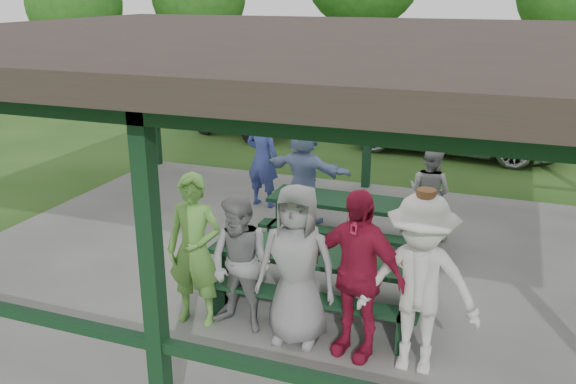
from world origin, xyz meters
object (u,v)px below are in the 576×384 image
at_px(picnic_table_near, 318,273).
at_px(contestant_white_fedora, 419,285).
at_px(picnic_table_far, 348,217).
at_px(pickup_truck, 459,123).
at_px(contestant_grey_left, 241,265).
at_px(contestant_grey_mid, 297,265).
at_px(contestant_green, 195,250).
at_px(spectator_grey, 430,192).
at_px(spectator_blue, 263,158).
at_px(spectator_lblue, 304,173).
at_px(contestant_red, 356,274).
at_px(farm_trailer, 248,110).

xyz_separation_m(picnic_table_near, contestant_white_fedora, (1.33, -0.84, 0.48)).
height_order(picnic_table_far, contestant_white_fedora, contestant_white_fedora).
bearing_deg(pickup_truck, picnic_table_near, -179.00).
height_order(picnic_table_far, contestant_grey_left, contestant_grey_left).
relative_size(picnic_table_far, contestant_grey_left, 1.49).
distance_m(contestant_grey_left, contestant_grey_mid, 0.68).
height_order(picnic_table_far, contestant_green, contestant_green).
height_order(picnic_table_far, pickup_truck, pickup_truck).
distance_m(contestant_white_fedora, pickup_truck, 9.82).
relative_size(contestant_white_fedora, spectator_grey, 1.33).
distance_m(picnic_table_far, contestant_green, 3.02).
relative_size(contestant_white_fedora, pickup_truck, 0.38).
relative_size(contestant_grey_left, spectator_blue, 0.91).
distance_m(contestant_grey_left, spectator_lblue, 3.56).
bearing_deg(contestant_white_fedora, spectator_lblue, 123.07).
relative_size(spectator_blue, spectator_grey, 1.20).
distance_m(contestant_grey_mid, contestant_red, 0.67).
height_order(contestant_white_fedora, pickup_truck, contestant_white_fedora).
bearing_deg(picnic_table_near, spectator_blue, 122.66).
bearing_deg(pickup_truck, spectator_lblue, 168.71).
relative_size(picnic_table_near, picnic_table_far, 1.09).
height_order(contestant_white_fedora, spectator_grey, contestant_white_fedora).
relative_size(contestant_grey_left, pickup_truck, 0.31).
bearing_deg(spectator_blue, spectator_grey, -177.78).
relative_size(contestant_green, contestant_red, 0.97).
height_order(picnic_table_near, contestant_grey_left, contestant_grey_left).
height_order(contestant_green, spectator_grey, contestant_green).
xyz_separation_m(contestant_grey_left, spectator_lblue, (-0.47, 3.53, 0.04)).
xyz_separation_m(spectator_blue, spectator_grey, (3.02, -0.44, -0.15)).
height_order(contestant_grey_mid, farm_trailer, contestant_grey_mid).
xyz_separation_m(contestant_grey_left, spectator_grey, (1.60, 3.58, -0.07)).
relative_size(contestant_grey_mid, pickup_truck, 0.35).
bearing_deg(farm_trailer, spectator_grey, -26.02).
distance_m(contestant_white_fedora, spectator_blue, 5.35).
bearing_deg(farm_trailer, contestant_white_fedora, -37.46).
relative_size(contestant_grey_left, spectator_lblue, 0.95).
bearing_deg(pickup_truck, spectator_grey, -172.67).
bearing_deg(contestant_grey_mid, spectator_grey, 72.25).
distance_m(contestant_grey_left, spectator_grey, 3.92).
distance_m(spectator_lblue, spectator_blue, 1.07).
bearing_deg(contestant_white_fedora, contestant_grey_mid, 174.91).
relative_size(contestant_green, contestant_white_fedora, 0.93).
distance_m(picnic_table_far, contestant_grey_left, 2.82).
height_order(spectator_blue, farm_trailer, spectator_blue).
relative_size(picnic_table_far, spectator_blue, 1.36).
height_order(contestant_green, pickup_truck, contestant_green).
xyz_separation_m(spectator_blue, pickup_truck, (2.88, 5.69, -0.27)).
bearing_deg(spectator_grey, pickup_truck, -65.84).
bearing_deg(picnic_table_far, picnic_table_near, -85.54).
relative_size(contestant_grey_left, spectator_grey, 1.10).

